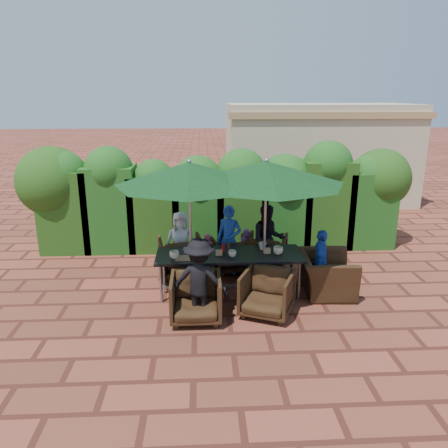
{
  "coord_description": "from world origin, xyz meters",
  "views": [
    {
      "loc": [
        -0.41,
        -7.55,
        3.51
      ],
      "look_at": [
        0.0,
        0.4,
        1.13
      ],
      "focal_mm": 35.0,
      "sensor_mm": 36.0,
      "label": 1
    }
  ],
  "objects_px": {
    "umbrella_left": "(189,174)",
    "chair_end_right": "(326,268)",
    "chair_far_left": "(181,254)",
    "chair_far_right": "(266,251)",
    "chair_far_mid": "(231,253)",
    "chair_near_right": "(267,291)",
    "umbrella_right": "(266,173)",
    "chair_near_left": "(196,296)",
    "dining_table": "(229,257)"
  },
  "relations": [
    {
      "from": "dining_table",
      "to": "chair_far_left",
      "type": "distance_m",
      "value": 1.27
    },
    {
      "from": "umbrella_left",
      "to": "chair_near_right",
      "type": "bearing_deg",
      "value": -34.15
    },
    {
      "from": "umbrella_left",
      "to": "chair_near_right",
      "type": "height_order",
      "value": "umbrella_left"
    },
    {
      "from": "umbrella_left",
      "to": "chair_near_left",
      "type": "bearing_deg",
      "value": -84.91
    },
    {
      "from": "umbrella_left",
      "to": "umbrella_right",
      "type": "bearing_deg",
      "value": 1.86
    },
    {
      "from": "chair_far_right",
      "to": "dining_table",
      "type": "bearing_deg",
      "value": 69.58
    },
    {
      "from": "chair_near_left",
      "to": "umbrella_right",
      "type": "bearing_deg",
      "value": 39.12
    },
    {
      "from": "umbrella_right",
      "to": "chair_far_left",
      "type": "bearing_deg",
      "value": 151.79
    },
    {
      "from": "dining_table",
      "to": "chair_end_right",
      "type": "height_order",
      "value": "chair_end_right"
    },
    {
      "from": "chair_far_left",
      "to": "chair_near_left",
      "type": "bearing_deg",
      "value": 90.56
    },
    {
      "from": "chair_far_right",
      "to": "umbrella_left",
      "type": "bearing_deg",
      "value": 53.36
    },
    {
      "from": "umbrella_right",
      "to": "chair_near_left",
      "type": "xyz_separation_m",
      "value": [
        -1.23,
        -1.0,
        -1.8
      ]
    },
    {
      "from": "umbrella_right",
      "to": "chair_end_right",
      "type": "distance_m",
      "value": 2.07
    },
    {
      "from": "chair_far_mid",
      "to": "chair_near_left",
      "type": "height_order",
      "value": "chair_near_left"
    },
    {
      "from": "chair_far_right",
      "to": "chair_end_right",
      "type": "bearing_deg",
      "value": 146.53
    },
    {
      "from": "chair_near_right",
      "to": "chair_end_right",
      "type": "relative_size",
      "value": 0.74
    },
    {
      "from": "chair_near_left",
      "to": "dining_table",
      "type": "bearing_deg",
      "value": 58.73
    },
    {
      "from": "chair_near_left",
      "to": "chair_end_right",
      "type": "xyz_separation_m",
      "value": [
        2.36,
        0.89,
        0.07
      ]
    },
    {
      "from": "chair_far_left",
      "to": "chair_near_right",
      "type": "distance_m",
      "value": 2.27
    },
    {
      "from": "dining_table",
      "to": "chair_far_mid",
      "type": "relative_size",
      "value": 3.5
    },
    {
      "from": "umbrella_right",
      "to": "chair_near_left",
      "type": "height_order",
      "value": "umbrella_right"
    },
    {
      "from": "chair_far_left",
      "to": "chair_far_right",
      "type": "bearing_deg",
      "value": 177.53
    },
    {
      "from": "chair_far_right",
      "to": "chair_near_left",
      "type": "height_order",
      "value": "chair_near_left"
    },
    {
      "from": "chair_near_left",
      "to": "chair_near_right",
      "type": "xyz_separation_m",
      "value": [
        1.16,
        0.11,
        -0.01
      ]
    },
    {
      "from": "umbrella_left",
      "to": "chair_far_mid",
      "type": "bearing_deg",
      "value": 53.41
    },
    {
      "from": "chair_end_right",
      "to": "chair_far_mid",
      "type": "bearing_deg",
      "value": 58.63
    },
    {
      "from": "umbrella_right",
      "to": "chair_far_left",
      "type": "distance_m",
      "value": 2.5
    },
    {
      "from": "chair_far_left",
      "to": "chair_far_mid",
      "type": "height_order",
      "value": "chair_far_left"
    },
    {
      "from": "chair_far_mid",
      "to": "chair_near_right",
      "type": "height_order",
      "value": "chair_near_right"
    },
    {
      "from": "umbrella_right",
      "to": "chair_far_right",
      "type": "bearing_deg",
      "value": 79.15
    },
    {
      "from": "umbrella_left",
      "to": "chair_end_right",
      "type": "distance_m",
      "value": 3.0
    },
    {
      "from": "chair_far_left",
      "to": "chair_far_mid",
      "type": "relative_size",
      "value": 1.15
    },
    {
      "from": "umbrella_left",
      "to": "chair_far_left",
      "type": "relative_size",
      "value": 2.95
    },
    {
      "from": "chair_far_mid",
      "to": "chair_near_right",
      "type": "bearing_deg",
      "value": 90.53
    },
    {
      "from": "dining_table",
      "to": "chair_far_left",
      "type": "xyz_separation_m",
      "value": [
        -0.92,
        0.85,
        -0.24
      ]
    },
    {
      "from": "chair_far_right",
      "to": "chair_near_left",
      "type": "distance_m",
      "value": 2.5
    },
    {
      "from": "umbrella_left",
      "to": "chair_far_mid",
      "type": "relative_size",
      "value": 3.4
    },
    {
      "from": "umbrella_left",
      "to": "chair_far_right",
      "type": "relative_size",
      "value": 3.14
    },
    {
      "from": "umbrella_left",
      "to": "chair_far_right",
      "type": "height_order",
      "value": "umbrella_left"
    },
    {
      "from": "umbrella_right",
      "to": "chair_near_right",
      "type": "bearing_deg",
      "value": -94.28
    },
    {
      "from": "umbrella_right",
      "to": "chair_end_right",
      "type": "bearing_deg",
      "value": -5.79
    },
    {
      "from": "umbrella_left",
      "to": "chair_near_right",
      "type": "relative_size",
      "value": 3.13
    },
    {
      "from": "chair_far_mid",
      "to": "chair_end_right",
      "type": "bearing_deg",
      "value": 132.47
    },
    {
      "from": "umbrella_left",
      "to": "umbrella_right",
      "type": "height_order",
      "value": "same"
    },
    {
      "from": "dining_table",
      "to": "umbrella_left",
      "type": "bearing_deg",
      "value": -177.76
    },
    {
      "from": "umbrella_right",
      "to": "chair_far_mid",
      "type": "xyz_separation_m",
      "value": [
        -0.52,
        1.03,
        -1.84
      ]
    },
    {
      "from": "dining_table",
      "to": "chair_near_right",
      "type": "height_order",
      "value": "chair_near_right"
    },
    {
      "from": "dining_table",
      "to": "umbrella_right",
      "type": "height_order",
      "value": "umbrella_right"
    },
    {
      "from": "chair_far_left",
      "to": "chair_near_left",
      "type": "distance_m",
      "value": 1.86
    },
    {
      "from": "chair_far_left",
      "to": "chair_far_right",
      "type": "xyz_separation_m",
      "value": [
        1.75,
        0.21,
        -0.03
      ]
    }
  ]
}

